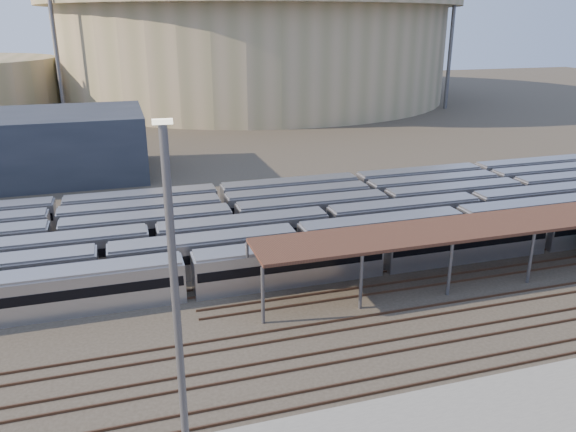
{
  "coord_description": "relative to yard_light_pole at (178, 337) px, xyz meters",
  "views": [
    {
      "loc": [
        -17.84,
        -37.88,
        23.43
      ],
      "look_at": [
        -2.62,
        12.0,
        5.13
      ],
      "focal_mm": 35.0,
      "sensor_mm": 36.0,
      "label": 1
    }
  ],
  "objects": [
    {
      "name": "ground",
      "position": [
        16.16,
        15.67,
        -10.08
      ],
      "size": [
        420.0,
        420.0,
        0.0
      ],
      "primitive_type": "plane",
      "color": "#383026",
      "rests_on": "ground"
    },
    {
      "name": "service_building",
      "position": [
        -18.84,
        70.67,
        -5.08
      ],
      "size": [
        42.0,
        20.0,
        10.0
      ],
      "primitive_type": "cube",
      "color": "#1E232D",
      "rests_on": "ground"
    },
    {
      "name": "floodlight_3",
      "position": [
        6.16,
        175.67,
        10.57
      ],
      "size": [
        4.0,
        1.0,
        38.4
      ],
      "color": "#555459",
      "rests_on": "ground"
    },
    {
      "name": "empty_tracks",
      "position": [
        16.16,
        10.67,
        -9.99
      ],
      "size": [
        170.0,
        9.62,
        0.18
      ],
      "color": "#4C3323",
      "rests_on": "ground"
    },
    {
      "name": "yard_light_pole",
      "position": [
        0.0,
        0.0,
        0.0
      ],
      "size": [
        0.81,
        0.36,
        19.59
      ],
      "color": "#555459",
      "rests_on": "apron"
    },
    {
      "name": "floodlight_2",
      "position": [
        86.16,
        115.67,
        10.57
      ],
      "size": [
        4.0,
        1.0,
        38.4
      ],
      "color": "#555459",
      "rests_on": "ground"
    },
    {
      "name": "floodlight_0",
      "position": [
        -13.84,
        125.67,
        10.57
      ],
      "size": [
        4.0,
        1.0,
        38.4
      ],
      "color": "#555459",
      "rests_on": "ground"
    },
    {
      "name": "subway_trains",
      "position": [
        14.11,
        34.17,
        -8.28
      ],
      "size": [
        124.52,
        23.9,
        3.6
      ],
      "color": "#B9B9BE",
      "rests_on": "ground"
    },
    {
      "name": "inspection_shed",
      "position": [
        38.16,
        19.67,
        -5.09
      ],
      "size": [
        60.3,
        6.0,
        5.3
      ],
      "color": "#555459",
      "rests_on": "ground"
    },
    {
      "name": "stadium",
      "position": [
        41.16,
        155.67,
        6.39
      ],
      "size": [
        124.0,
        124.0,
        32.5
      ],
      "color": "tan",
      "rests_on": "ground"
    }
  ]
}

